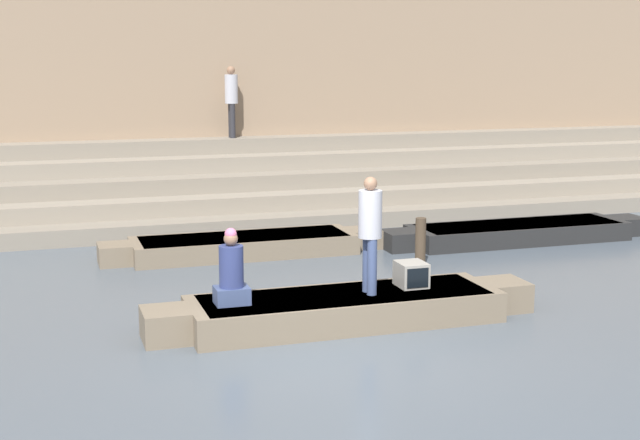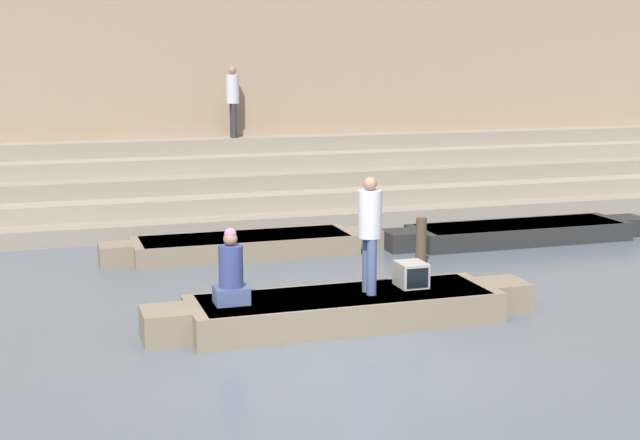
% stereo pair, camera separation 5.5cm
% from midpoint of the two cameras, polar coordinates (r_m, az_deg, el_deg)
% --- Properties ---
extents(ground_plane, '(120.00, 120.00, 0.00)m').
position_cam_midpoint_polar(ground_plane, '(11.85, 0.55, -8.76)').
color(ground_plane, '#4C5660').
extents(ghat_steps, '(36.00, 3.83, 1.85)m').
position_cam_midpoint_polar(ghat_steps, '(21.62, -8.06, 1.81)').
color(ghat_steps, gray).
rests_on(ghat_steps, ground).
extents(back_wall, '(34.20, 1.28, 8.52)m').
position_cam_midpoint_polar(back_wall, '(23.35, -9.12, 11.16)').
color(back_wall, '#937A60').
rests_on(back_wall, ground).
extents(rowboat_main, '(5.92, 1.48, 0.45)m').
position_cam_midpoint_polar(rowboat_main, '(13.20, 1.69, -5.65)').
color(rowboat_main, '#756651').
rests_on(rowboat_main, ground).
extents(person_standing, '(0.34, 0.34, 1.74)m').
position_cam_midpoint_polar(person_standing, '(12.99, 3.33, -0.43)').
color(person_standing, '#3D4C75').
rests_on(person_standing, rowboat_main).
extents(person_rowing, '(0.48, 0.38, 1.09)m').
position_cam_midpoint_polar(person_rowing, '(12.60, -5.59, -3.43)').
color(person_rowing, '#3D4C75').
rests_on(person_rowing, rowboat_main).
extents(tv_set, '(0.42, 0.49, 0.37)m').
position_cam_midpoint_polar(tv_set, '(13.60, 5.97, -3.48)').
color(tv_set, '#9E998E').
rests_on(tv_set, rowboat_main).
extents(moored_boat_shore, '(6.08, 1.34, 0.39)m').
position_cam_midpoint_polar(moored_boat_shore, '(19.41, 12.71, -0.75)').
color(moored_boat_shore, black).
rests_on(moored_boat_shore, ground).
extents(moored_boat_distant, '(5.65, 1.34, 0.39)m').
position_cam_midpoint_polar(moored_boat_distant, '(17.71, -4.74, -1.60)').
color(moored_boat_distant, '#756651').
rests_on(moored_boat_distant, ground).
extents(mooring_post, '(0.20, 0.20, 0.91)m').
position_cam_midpoint_polar(mooring_post, '(16.83, 6.58, -1.40)').
color(mooring_post, '#473828').
rests_on(mooring_post, ground).
extents(person_on_steps, '(0.33, 0.33, 1.79)m').
position_cam_midpoint_polar(person_on_steps, '(22.63, -5.53, 7.88)').
color(person_on_steps, '#28282D').
rests_on(person_on_steps, ghat_steps).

